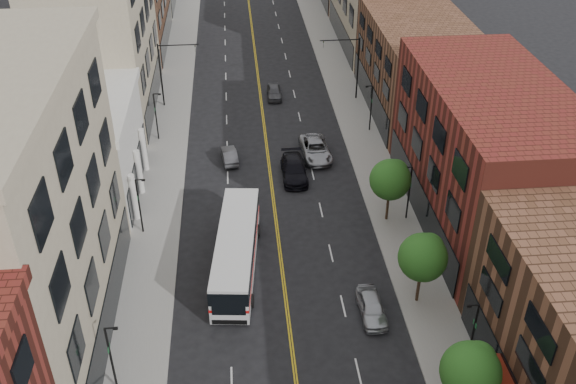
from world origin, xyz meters
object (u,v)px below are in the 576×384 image
object	(u,v)px
car_parked_far	(372,307)
car_lane_c	(274,92)
car_lane_a	(294,169)
car_lane_b	(316,149)
car_lane_behind	(229,155)
city_bus	(236,249)

from	to	relation	value
car_parked_far	car_lane_c	world-z (taller)	car_parked_far
car_lane_a	car_lane_b	size ratio (longest dim) A/B	0.96
car_lane_c	car_lane_b	bearing A→B (deg)	-77.04
car_lane_b	car_lane_a	bearing A→B (deg)	-127.53
car_lane_behind	car_lane_c	xyz separation A→B (m)	(5.36, 14.20, 0.06)
city_bus	car_lane_a	size ratio (longest dim) A/B	2.28
car_lane_a	car_lane_c	distance (m)	17.68
car_lane_b	car_lane_c	xyz separation A→B (m)	(-3.08, 14.02, -0.11)
car_lane_a	car_lane_c	xyz separation A→B (m)	(-0.60, 17.67, -0.12)
city_bus	car_lane_a	bearing A→B (deg)	72.31
car_parked_far	car_lane_c	xyz separation A→B (m)	(-4.21, 36.31, -0.03)
car_lane_a	city_bus	bearing A→B (deg)	-113.92
car_lane_behind	car_lane_a	distance (m)	6.90
car_lane_c	car_lane_a	bearing A→B (deg)	-87.47
city_bus	car_lane_c	world-z (taller)	city_bus
city_bus	car_lane_behind	world-z (taller)	city_bus
car_lane_behind	car_lane_c	distance (m)	15.18
car_lane_b	car_lane_c	distance (m)	14.35
car_lane_behind	car_lane_b	xyz separation A→B (m)	(8.43, 0.18, 0.17)
car_lane_a	car_lane_b	distance (m)	4.41
car_lane_a	car_lane_b	bearing A→B (deg)	55.63
car_lane_b	car_parked_far	bearing A→B (deg)	-90.51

